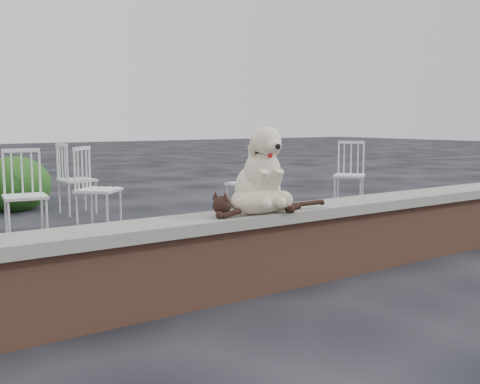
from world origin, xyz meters
TOP-DOWN VIEW (x-y plane):
  - ground at (0.00, 0.00)m, footprint 60.00×60.00m
  - brick_wall at (0.00, 0.00)m, footprint 6.00×0.30m
  - capstone at (0.00, 0.00)m, footprint 6.20×0.40m
  - dog at (-0.50, 0.05)m, footprint 0.48×0.59m
  - cat at (-0.58, -0.10)m, footprint 1.13×0.43m
  - chair_c at (1.16, 2.47)m, footprint 0.66×0.66m
  - chair_e at (-0.45, 4.12)m, footprint 0.58×0.58m
  - chair_b at (-1.45, 2.78)m, footprint 0.63×0.63m
  - chair_d at (2.97, 2.50)m, footprint 0.79×0.79m
  - chair_a at (-0.62, 2.88)m, footprint 0.79×0.79m

SIDE VIEW (x-z plane):
  - ground at x=0.00m, z-range 0.00..0.00m
  - brick_wall at x=0.00m, z-range 0.00..0.50m
  - chair_c at x=1.16m, z-range 0.00..0.94m
  - chair_e at x=-0.45m, z-range 0.00..0.94m
  - chair_b at x=-1.45m, z-range 0.00..0.94m
  - chair_d at x=2.97m, z-range 0.00..0.94m
  - chair_a at x=-0.62m, z-range 0.00..0.94m
  - capstone at x=0.00m, z-range 0.50..0.58m
  - cat at x=-0.58m, z-range 0.58..0.77m
  - dog at x=-0.50m, z-range 0.58..1.20m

